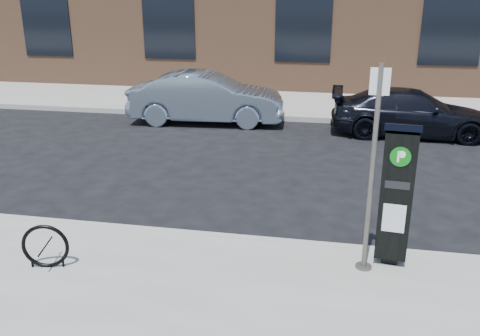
% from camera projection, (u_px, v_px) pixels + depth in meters
% --- Properties ---
extents(ground, '(120.00, 120.00, 0.00)m').
position_uv_depth(ground, '(239.00, 245.00, 7.71)').
color(ground, black).
rests_on(ground, ground).
extents(sidewalk_far, '(60.00, 12.00, 0.15)m').
position_uv_depth(sidewalk_far, '(304.00, 85.00, 20.68)').
color(sidewalk_far, gray).
rests_on(sidewalk_far, ground).
extents(curb_near, '(60.00, 0.12, 0.16)m').
position_uv_depth(curb_near, '(239.00, 241.00, 7.66)').
color(curb_near, '#9E9B93').
rests_on(curb_near, ground).
extents(curb_far, '(60.00, 0.12, 0.16)m').
position_uv_depth(curb_far, '(290.00, 119.00, 15.13)').
color(curb_far, '#9E9B93').
rests_on(curb_far, ground).
extents(parking_kiosk, '(0.49, 0.44, 1.95)m').
position_uv_depth(parking_kiosk, '(396.00, 193.00, 6.62)').
color(parking_kiosk, black).
rests_on(parking_kiosk, sidewalk_near).
extents(sign_pole, '(0.24, 0.22, 2.70)m').
position_uv_depth(sign_pole, '(372.00, 173.00, 6.33)').
color(sign_pole, '#504B46').
rests_on(sign_pole, sidewalk_near).
extents(bike_rack, '(0.62, 0.19, 0.62)m').
position_uv_depth(bike_rack, '(45.00, 246.00, 6.69)').
color(bike_rack, black).
rests_on(bike_rack, sidewalk_near).
extents(car_silver, '(4.54, 1.88, 1.46)m').
position_uv_depth(car_silver, '(207.00, 98.00, 14.77)').
color(car_silver, gray).
rests_on(car_silver, ground).
extents(car_dark, '(4.24, 1.75, 1.23)m').
position_uv_depth(car_dark, '(412.00, 113.00, 13.47)').
color(car_dark, black).
rests_on(car_dark, ground).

